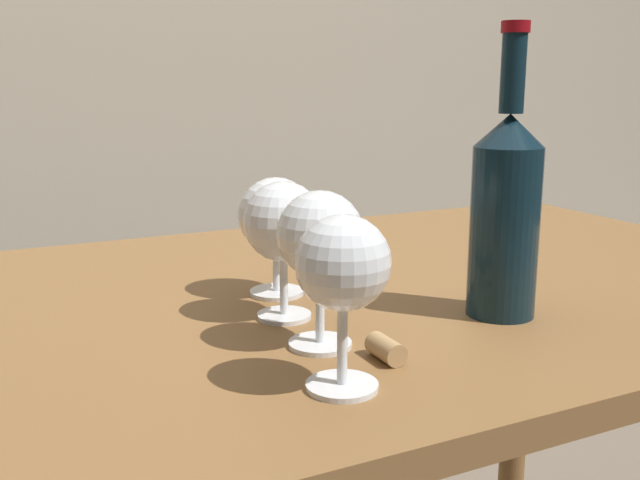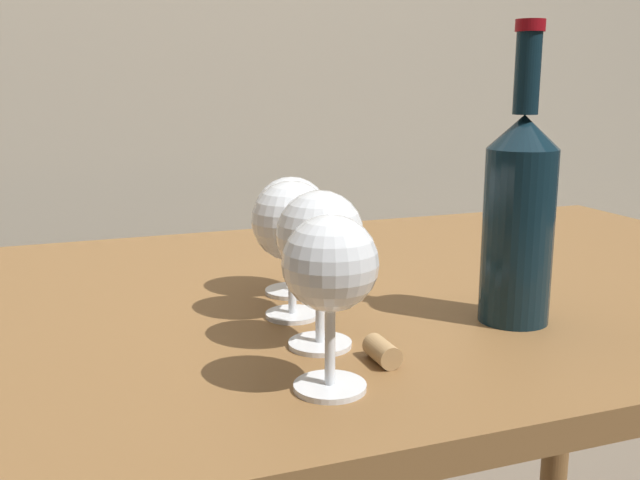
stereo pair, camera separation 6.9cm
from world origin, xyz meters
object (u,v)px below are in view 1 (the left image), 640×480
(wine_glass_pinot, at_px, (320,237))
(wine_bottle, at_px, (505,210))
(wine_glass_amber, at_px, (343,267))
(wine_glass_empty, at_px, (274,217))
(cork, at_px, (386,349))
(wine_glass_chardonnay, at_px, (283,223))

(wine_glass_pinot, relative_size, wine_bottle, 0.49)
(wine_glass_amber, distance_m, wine_glass_pinot, 0.10)
(wine_glass_amber, height_order, wine_glass_pinot, wine_glass_pinot)
(wine_glass_amber, distance_m, wine_bottle, 0.27)
(wine_glass_amber, relative_size, wine_glass_pinot, 0.97)
(wine_glass_pinot, relative_size, wine_glass_empty, 1.08)
(wine_bottle, bearing_deg, cork, -161.91)
(wine_glass_chardonnay, xyz_separation_m, wine_bottle, (0.22, -0.09, 0.01))
(wine_glass_chardonnay, relative_size, cork, 3.61)
(wine_glass_pinot, xyz_separation_m, wine_glass_chardonnay, (0.00, 0.10, -0.00))
(wine_glass_amber, xyz_separation_m, wine_glass_chardonnay, (0.03, 0.19, -0.00))
(wine_glass_empty, height_order, wine_bottle, wine_bottle)
(wine_glass_amber, xyz_separation_m, wine_bottle, (0.25, 0.10, 0.01))
(wine_glass_pinot, xyz_separation_m, cork, (0.04, -0.06, -0.10))
(wine_glass_amber, bearing_deg, wine_glass_empty, 78.66)
(wine_glass_amber, height_order, wine_glass_chardonnay, same)
(wine_glass_pinot, relative_size, cork, 3.69)
(wine_glass_chardonnay, bearing_deg, wine_glass_amber, -98.73)
(wine_glass_amber, height_order, wine_bottle, wine_bottle)
(cork, bearing_deg, wine_glass_chardonnay, 103.36)
(cork, bearing_deg, wine_glass_amber, -150.03)
(wine_glass_pinot, bearing_deg, wine_glass_empty, 80.85)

